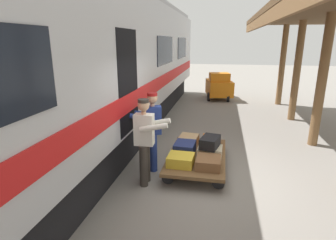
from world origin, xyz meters
TOP-DOWN VIEW (x-y plane):
  - ground_plane at (0.00, 0.00)m, footprint 60.00×60.00m
  - train_car at (3.23, 0.00)m, footprint 3.02×20.38m
  - luggage_cart at (0.40, -0.56)m, footprint 1.23×2.18m
  - suitcase_yellow_case at (0.67, 0.04)m, footprint 0.53×0.50m
  - suitcase_tan_vintage at (0.67, -1.15)m, footprint 0.50×0.64m
  - suitcase_navy_fabric at (0.67, -0.56)m, footprint 0.46×0.56m
  - suitcase_cream_canvas at (0.12, -0.56)m, footprint 0.54×0.46m
  - suitcase_brown_leather at (0.12, 0.04)m, footprint 0.49×0.54m
  - suitcase_orange_carryall at (0.12, -1.15)m, footprint 0.44×0.60m
  - suitcase_black_hardshell at (0.12, -0.55)m, footprint 0.46×0.61m
  - porter_in_overalls at (1.35, -0.28)m, footprint 0.73×0.56m
  - porter_by_door at (1.31, 0.37)m, footprint 0.67×0.44m
  - baggage_tug at (0.08, -8.35)m, footprint 1.41×1.88m

SIDE VIEW (x-z plane):
  - ground_plane at x=0.00m, z-range 0.00..0.00m
  - luggage_cart at x=0.40m, z-range 0.11..0.41m
  - suitcase_tan_vintage at x=0.67m, z-range 0.30..0.50m
  - suitcase_cream_canvas at x=0.12m, z-range 0.30..0.50m
  - suitcase_brown_leather at x=0.12m, z-range 0.30..0.50m
  - suitcase_orange_carryall at x=0.12m, z-range 0.30..0.51m
  - suitcase_yellow_case at x=0.67m, z-range 0.30..0.51m
  - suitcase_navy_fabric at x=0.67m, z-range 0.30..0.56m
  - suitcase_black_hardshell at x=0.12m, z-range 0.50..0.73m
  - baggage_tug at x=0.08m, z-range -0.02..1.28m
  - porter_in_overalls at x=1.35m, z-range 0.07..1.78m
  - porter_by_door at x=1.31m, z-range 0.07..1.78m
  - train_car at x=3.23m, z-range 0.06..4.06m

